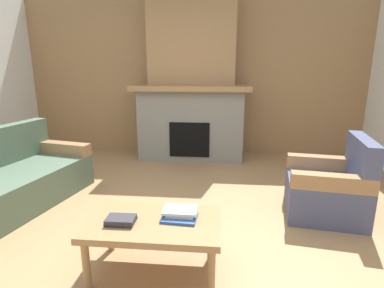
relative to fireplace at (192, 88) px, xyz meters
The scene contains 8 objects.
ground 2.87m from the fireplace, 90.00° to the right, with size 9.00×9.00×0.00m, color #9E754C.
wall_back_wood_panel 0.42m from the fireplace, 90.00° to the left, with size 6.00×0.12×2.70m, color #997047.
fireplace is the anchor object (origin of this frame).
couch 2.98m from the fireplace, 130.44° to the right, with size 1.20×1.94×0.85m.
armchair 2.75m from the fireplace, 50.69° to the right, with size 0.86×0.86×0.85m.
coffee_table 3.22m from the fireplace, 89.75° to the right, with size 1.00×0.60×0.43m.
book_stack_near_edge 3.26m from the fireplace, 93.94° to the right, with size 0.21×0.16×0.05m.
book_stack_center 3.14m from the fireplace, 86.21° to the right, with size 0.27×0.23×0.07m.
Camera 1 is at (0.49, -2.55, 1.57)m, focal length 28.96 mm.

